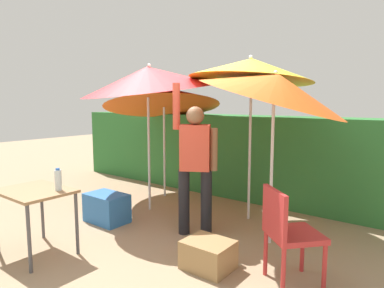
% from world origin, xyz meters
% --- Properties ---
extents(ground_plane, '(24.00, 24.00, 0.00)m').
position_xyz_m(ground_plane, '(0.00, 0.00, 0.00)').
color(ground_plane, '#9E8466').
extents(hedge_row, '(8.00, 0.70, 1.42)m').
position_xyz_m(hedge_row, '(0.00, 1.98, 0.71)').
color(hedge_row, '#2D7033').
rests_on(hedge_row, ground_plane).
extents(umbrella_rainbow, '(1.70, 1.70, 2.33)m').
position_xyz_m(umbrella_rainbow, '(0.50, 0.96, 2.09)').
color(umbrella_rainbow, silver).
rests_on(umbrella_rainbow, ground_plane).
extents(umbrella_orange, '(2.02, 2.03, 2.33)m').
position_xyz_m(umbrella_orange, '(-0.87, 0.39, 1.99)').
color(umbrella_orange, silver).
rests_on(umbrella_orange, ground_plane).
extents(umbrella_yellow, '(1.74, 1.71, 2.25)m').
position_xyz_m(umbrella_yellow, '(1.09, 0.41, 1.82)').
color(umbrella_yellow, silver).
rests_on(umbrella_yellow, ground_plane).
extents(umbrella_navy, '(2.05, 2.00, 2.21)m').
position_xyz_m(umbrella_navy, '(-1.24, 1.07, 1.74)').
color(umbrella_navy, silver).
rests_on(umbrella_navy, ground_plane).
extents(person_vendor, '(0.52, 0.37, 1.88)m').
position_xyz_m(person_vendor, '(0.24, 0.05, 0.93)').
color(person_vendor, black).
rests_on(person_vendor, ground_plane).
extents(chair_plastic, '(0.62, 0.62, 0.89)m').
position_xyz_m(chair_plastic, '(1.60, -0.38, 0.51)').
color(chair_plastic, '#B72D2D').
rests_on(chair_plastic, ground_plane).
extents(cooler_box, '(0.59, 0.38, 0.39)m').
position_xyz_m(cooler_box, '(-0.99, -0.35, 0.20)').
color(cooler_box, '#2D6BB7').
rests_on(cooler_box, ground_plane).
extents(crate_cardboard, '(0.47, 0.39, 0.28)m').
position_xyz_m(crate_cardboard, '(0.87, -0.57, 0.14)').
color(crate_cardboard, '#9E7A4C').
rests_on(crate_cardboard, ground_plane).
extents(folding_table, '(0.80, 0.60, 0.72)m').
position_xyz_m(folding_table, '(-0.80, -1.44, 0.63)').
color(folding_table, '#4C4C51').
rests_on(folding_table, ground_plane).
extents(bottle_water, '(0.07, 0.07, 0.24)m').
position_xyz_m(bottle_water, '(-0.57, -1.30, 0.83)').
color(bottle_water, silver).
rests_on(bottle_water, folding_table).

